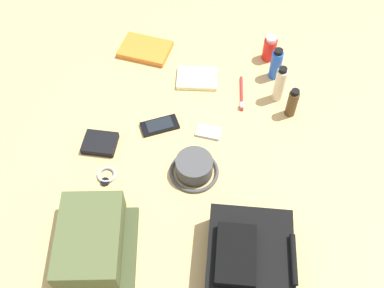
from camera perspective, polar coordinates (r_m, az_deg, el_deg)
ground_plane at (r=1.51m, az=0.00°, el=-1.14°), size 2.64×2.02×0.02m
backpack at (r=1.26m, az=7.17°, el=-14.97°), size 0.31×0.24×0.13m
toiletry_pouch at (r=1.33m, az=-12.67°, el=-11.81°), size 0.28×0.24×0.09m
bucket_hat at (r=1.43m, az=0.28°, el=-3.03°), size 0.16×0.16×0.07m
sunscreen_spray at (r=1.77m, az=9.86°, el=11.91°), size 0.05×0.05×0.10m
deodorant_spray at (r=1.70m, az=10.66°, el=9.99°), size 0.04×0.04×0.13m
lotion_bottle at (r=1.62m, az=11.12°, el=7.50°), size 0.04×0.04×0.15m
cologne_bottle at (r=1.59m, az=12.66°, el=5.13°), size 0.04×0.04×0.12m
paperback_novel at (r=1.81m, az=-5.98°, el=11.90°), size 0.17×0.22×0.02m
cell_phone at (r=1.55m, az=-4.14°, el=2.37°), size 0.11×0.14×0.01m
media_player at (r=1.54m, az=2.11°, el=1.56°), size 0.07×0.09×0.01m
wristwatch at (r=1.46m, az=-10.85°, el=-3.99°), size 0.07×0.06×0.01m
toothbrush at (r=1.65m, az=6.35°, el=6.23°), size 0.16×0.01×0.02m
wallet at (r=1.53m, az=-11.63°, el=0.15°), size 0.10×0.12×0.02m
notepad at (r=1.69m, az=0.65°, el=8.37°), size 0.11×0.15×0.02m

